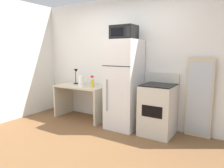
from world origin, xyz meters
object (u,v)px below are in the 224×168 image
spray_bottle (92,83)px  refrigerator (124,85)px  desk_lamp (76,74)px  oven_range (158,109)px  desk (82,95)px  microwave (124,32)px  leaning_mirror (199,98)px  paper_towel_roll (81,81)px  coffee_mug (81,83)px

spray_bottle → refrigerator: refrigerator is taller
desk_lamp → oven_range: bearing=-2.4°
desk → microwave: 1.71m
spray_bottle → leaning_mirror: size_ratio=0.18×
leaning_mirror → spray_bottle: bearing=-171.2°
microwave → leaning_mirror: bearing=12.4°
desk_lamp → oven_range: size_ratio=0.32×
paper_towel_roll → microwave: size_ratio=0.52×
desk_lamp → spray_bottle: size_ratio=1.42×
desk → desk_lamp: size_ratio=3.32×
desk_lamp → leaning_mirror: size_ratio=0.25×
paper_towel_roll → oven_range: (1.66, 0.17, -0.40)m
desk → coffee_mug: 0.27m
desk → spray_bottle: size_ratio=4.71×
oven_range → refrigerator: bearing=-178.6°
desk_lamp → leaning_mirror: 2.68m
microwave → leaning_mirror: 1.79m
desk → desk_lamp: desk_lamp is taller
coffee_mug → leaning_mirror: 2.47m
coffee_mug → paper_towel_roll: bearing=-47.7°
desk → oven_range: size_ratio=1.07×
desk → leaning_mirror: size_ratio=0.84×
desk_lamp → oven_range: 2.09m
paper_towel_roll → leaning_mirror: leaning_mirror is taller
oven_range → leaning_mirror: size_ratio=0.79×
oven_range → leaning_mirror: bearing=21.6°
coffee_mug → microwave: bearing=-2.2°
desk_lamp → paper_towel_roll: size_ratio=1.47×
desk_lamp → leaning_mirror: bearing=3.7°
oven_range → desk: bearing=-179.9°
coffee_mug → refrigerator: size_ratio=0.06×
paper_towel_roll → spray_bottle: size_ratio=0.96×
paper_towel_roll → leaning_mirror: 2.35m
refrigerator → microwave: microwave is taller
spray_bottle → refrigerator: 0.74m
desk → paper_towel_roll: (0.12, -0.16, 0.35)m
refrigerator → leaning_mirror: bearing=11.5°
coffee_mug → paper_towel_roll: size_ratio=0.40×
desk_lamp → oven_range: (2.02, -0.08, -0.52)m
desk_lamp → spray_bottle: desk_lamp is taller
desk_lamp → leaning_mirror: (2.66, 0.17, -0.29)m
coffee_mug → oven_range: (1.81, -0.00, -0.33)m
coffee_mug → oven_range: size_ratio=0.09×
coffee_mug → paper_towel_roll: (0.15, -0.17, 0.07)m
coffee_mug → desk: bearing=-14.7°
desk_lamp → paper_towel_roll: (0.36, -0.25, -0.12)m
desk_lamp → leaning_mirror: leaning_mirror is taller
desk → refrigerator: refrigerator is taller
microwave → oven_range: microwave is taller
desk_lamp → microwave: bearing=-5.3°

